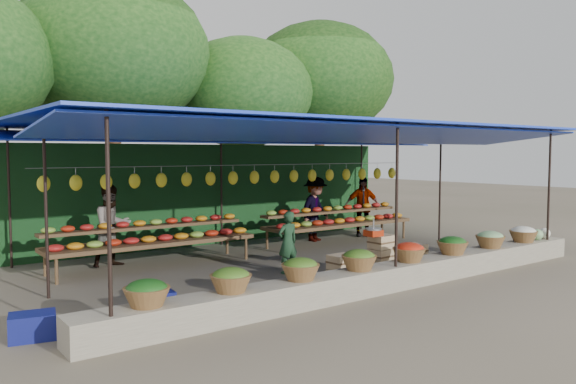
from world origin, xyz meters
TOP-DOWN VIEW (x-y plane):
  - ground at (0.00, 0.00)m, footprint 60.00×60.00m
  - stone_curb at (0.00, -2.75)m, footprint 10.60×0.55m
  - stall_canopy at (0.00, 0.06)m, footprint 10.80×6.60m
  - produce_baskets at (-0.10, -2.75)m, footprint 8.98×0.58m
  - netting_backdrop at (0.00, 3.15)m, footprint 10.60×0.06m
  - tree_row at (0.50, 6.09)m, footprint 16.51×5.50m
  - fruit_table_left at (-2.49, 1.35)m, footprint 4.21×0.95m
  - fruit_table_right at (2.51, 1.35)m, footprint 4.21×0.95m
  - crate_counter at (0.57, -2.00)m, footprint 2.37×0.37m
  - weighing_scale at (0.38, -2.00)m, footprint 0.31×0.31m
  - vendor_seated at (-0.66, -0.77)m, footprint 0.43×0.29m
  - customer_left at (-3.13, 1.85)m, footprint 0.88×0.73m
  - customer_mid at (2.25, 1.96)m, footprint 1.22×0.94m
  - customer_right at (3.83, 1.85)m, footprint 1.01×0.89m
  - blue_crate_front at (-5.45, -1.95)m, footprint 0.61×0.49m
  - blue_crate_back at (-3.76, -1.76)m, footprint 0.54×0.41m

SIDE VIEW (x-z plane):
  - ground at x=0.00m, z-range 0.00..0.00m
  - blue_crate_back at x=-3.76m, z-range 0.00..0.30m
  - blue_crate_front at x=-5.45m, z-range 0.00..0.32m
  - stone_curb at x=0.00m, z-range 0.00..0.40m
  - crate_counter at x=0.57m, z-range -0.07..0.70m
  - produce_baskets at x=-0.10m, z-range 0.40..0.73m
  - vendor_seated at x=-0.66m, z-range 0.00..1.19m
  - fruit_table_left at x=-2.49m, z-range 0.14..1.07m
  - fruit_table_right at x=2.51m, z-range 0.14..1.07m
  - customer_right at x=3.83m, z-range 0.00..1.64m
  - customer_left at x=-3.13m, z-range 0.00..1.65m
  - customer_mid at x=2.25m, z-range 0.00..1.67m
  - weighing_scale at x=0.38m, z-range 0.69..1.01m
  - netting_backdrop at x=0.00m, z-range 0.00..2.50m
  - stall_canopy at x=0.00m, z-range 1.27..4.09m
  - tree_row at x=0.50m, z-range 1.14..8.26m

